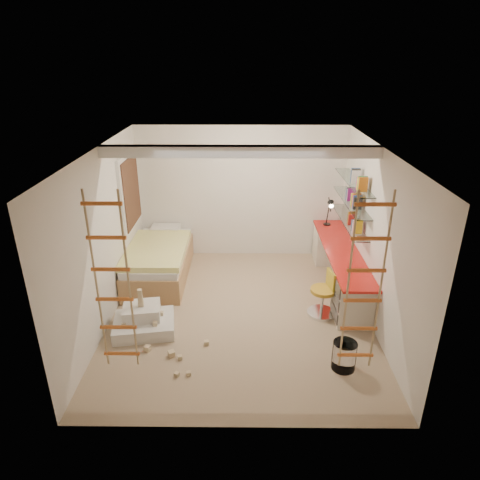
{
  "coord_description": "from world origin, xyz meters",
  "views": [
    {
      "loc": [
        0.06,
        -5.75,
        3.78
      ],
      "look_at": [
        0.0,
        0.3,
        1.15
      ],
      "focal_mm": 32.0,
      "sensor_mm": 36.0,
      "label": 1
    }
  ],
  "objects_px": {
    "swivel_chair": "(323,299)",
    "play_platform": "(144,321)",
    "bed": "(159,261)",
    "desk": "(339,267)"
  },
  "relations": [
    {
      "from": "swivel_chair",
      "to": "play_platform",
      "type": "height_order",
      "value": "swivel_chair"
    },
    {
      "from": "bed",
      "to": "desk",
      "type": "bearing_deg",
      "value": -6.49
    },
    {
      "from": "bed",
      "to": "swivel_chair",
      "type": "relative_size",
      "value": 2.68
    },
    {
      "from": "play_platform",
      "to": "swivel_chair",
      "type": "bearing_deg",
      "value": 9.31
    },
    {
      "from": "play_platform",
      "to": "bed",
      "type": "bearing_deg",
      "value": 91.9
    },
    {
      "from": "desk",
      "to": "swivel_chair",
      "type": "xyz_separation_m",
      "value": [
        -0.41,
        -0.86,
        -0.13
      ]
    },
    {
      "from": "bed",
      "to": "play_platform",
      "type": "distance_m",
      "value": 1.68
    },
    {
      "from": "desk",
      "to": "play_platform",
      "type": "relative_size",
      "value": 2.89
    },
    {
      "from": "desk",
      "to": "play_platform",
      "type": "height_order",
      "value": "desk"
    },
    {
      "from": "bed",
      "to": "swivel_chair",
      "type": "height_order",
      "value": "swivel_chair"
    }
  ]
}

